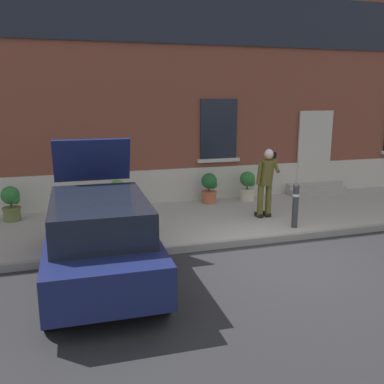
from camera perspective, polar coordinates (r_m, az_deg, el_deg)
name	(u,v)px	position (r m, az deg, el deg)	size (l,w,h in m)	color
ground_plane	(277,260)	(8.63, 11.31, -8.87)	(80.00, 80.00, 0.00)	#232326
sidewalk	(225,218)	(11.01, 4.43, -3.45)	(24.00, 3.60, 0.15)	#99968E
curb_edge	(256,241)	(9.38, 8.61, -6.47)	(24.00, 0.12, 0.15)	gray
building_facade	(196,75)	(12.93, 0.58, 15.38)	(24.00, 1.52, 7.50)	brown
entrance_stoop	(316,189)	(13.94, 16.24, 0.43)	(1.89, 0.64, 0.32)	#9E998E
hatchback_car_navy	(100,237)	(7.47, -12.22, -5.85)	(1.87, 4.11, 2.34)	#161E4C
bollard_near_person	(295,204)	(10.08, 13.68, -1.55)	(0.15, 0.15, 1.04)	#333338
bollard_far_left	(123,218)	(8.79, -9.22, -3.46)	(0.15, 0.15, 1.04)	#333338
person_on_phone	(266,179)	(10.64, 9.89, 1.77)	(0.51, 0.51, 1.74)	#514C1E
planter_olive	(11,203)	(11.24, -23.03, -1.32)	(0.44, 0.44, 0.86)	#606B38
planter_charcoal	(118,195)	(11.32, -9.84, -0.38)	(0.44, 0.44, 0.86)	#2D2D30
planter_terracotta	(209,187)	(12.07, 2.35, 0.64)	(0.44, 0.44, 0.86)	#B25B38
planter_cream	(248,185)	(12.45, 7.45, 0.91)	(0.44, 0.44, 0.86)	beige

